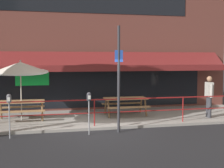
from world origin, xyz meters
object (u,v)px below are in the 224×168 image
Objects in this scene: parking_meter_near at (9,103)px; street_sign_pole at (119,78)px; picnic_table_centre at (125,101)px; pedestrian_walking at (209,94)px; patio_umbrella_left at (20,67)px; parking_meter_far at (89,100)px; picnic_table_left at (21,105)px.

street_sign_pole is (3.56, 0.04, 0.72)m from parking_meter_near.
picnic_table_centre is 1.05× the size of pedestrian_walking.
patio_umbrella_left is 4.16m from street_sign_pole.
pedestrian_walking is 0.47× the size of street_sign_pole.
patio_umbrella_left is at bearing 171.44° from pedestrian_walking.
pedestrian_walking is 1.20× the size of parking_meter_near.
parking_meter_far is at bearing -1.64° from parking_meter_near.
pedestrian_walking is at bearing -8.34° from picnic_table_left.
street_sign_pole reaches higher than parking_meter_far.
picnic_table_left is 2.52m from parking_meter_near.
picnic_table_left is at bearing 171.66° from pedestrian_walking.
picnic_table_left is 4.27m from picnic_table_centre.
picnic_table_left is at bearing 132.25° from parking_meter_far.
street_sign_pole reaches higher than picnic_table_left.
patio_umbrella_left is at bearing 85.10° from parking_meter_near.
picnic_table_left is 4.29m from street_sign_pole.
pedestrian_walking is at bearing 15.44° from parking_meter_far.
parking_meter_near is at bearing -94.90° from patio_umbrella_left.
parking_meter_far reaches higher than picnic_table_left.
picnic_table_left is 1.05× the size of pedestrian_walking.
pedestrian_walking is 5.40m from parking_meter_far.
parking_meter_near reaches higher than picnic_table_left.
pedestrian_walking is 1.20× the size of parking_meter_far.
patio_umbrella_left is 1.39× the size of pedestrian_walking.
patio_umbrella_left is 0.66× the size of street_sign_pole.
parking_meter_far is (2.31, -2.57, -1.03)m from patio_umbrella_left.
picnic_table_centre is (4.27, 0.07, 0.00)m from picnic_table_left.
picnic_table_left is at bearing -179.05° from picnic_table_centre.
picnic_table_centre is 0.76× the size of patio_umbrella_left.
parking_meter_far is at bearing -47.75° from picnic_table_left.
parking_meter_near is (-0.21, -2.47, 0.44)m from picnic_table_left.
parking_meter_near is (-0.21, -2.50, -1.03)m from patio_umbrella_left.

